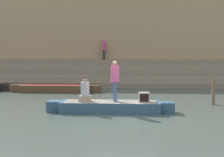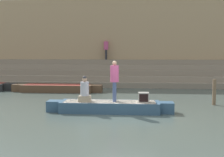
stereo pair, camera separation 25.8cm
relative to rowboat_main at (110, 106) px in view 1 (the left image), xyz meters
The scene contains 10 objects.
ground_plane 1.45m from the rowboat_main, 62.39° to the right, with size 120.00×120.00×0.00m, color #47544C.
ghat_steps 10.47m from the rowboat_main, 86.36° to the left, with size 36.00×3.27×1.93m.
back_wall 12.63m from the rowboat_main, 86.89° to the left, with size 34.20×1.28×6.76m.
rowboat_main is the anchor object (origin of this frame).
person_standing 1.26m from the rowboat_main, 10.30° to the left, with size 0.37×0.37×1.79m.
person_rowing 1.29m from the rowboat_main, behind, with size 0.52×0.41×1.12m.
tv_set 1.54m from the rowboat_main, ahead, with size 0.46×0.42×0.42m.
moored_boat_shore 7.43m from the rowboat_main, 122.68° to the left, with size 5.87×1.26×0.47m.
mooring_post 5.47m from the rowboat_main, 23.48° to the left, with size 0.17×0.17×1.28m, color brown.
person_on_steps 11.68m from the rowboat_main, 96.72° to the left, with size 0.36×0.36×1.63m.
Camera 1 is at (0.33, -12.23, 2.77)m, focal length 50.00 mm.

